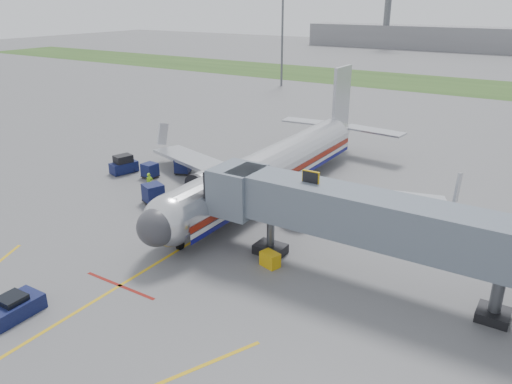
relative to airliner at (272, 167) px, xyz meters
The scene contains 15 objects.
ground 15.48m from the airliner, 90.01° to the right, with size 400.00×400.00×0.00m, color #565659.
grass_strip 74.80m from the airliner, 90.00° to the left, with size 300.00×25.00×0.01m, color #2D4C1E.
apron_markings 22.80m from the airliner, 90.01° to the right, with size 21.52×50.00×0.01m.
airliner is the anchor object (origin of this frame).
jet_bridge 16.54m from the airliner, 38.56° to the right, with size 25.30×4.00×6.90m.
light_mast_left 62.96m from the airliner, 118.72° to the left, with size 2.00×0.44×20.40m.
distant_terminal 155.08m from the airliner, 93.70° to the left, with size 120.00×14.00×8.00m, color slate.
pushback_tug 25.07m from the airliner, 96.42° to the right, with size 1.95×3.15×1.30m.
baggage_tug 16.76m from the airliner, 169.24° to the right, with size 2.13×3.06×1.94m.
baggage_cart_a 13.38m from the airliner, 167.94° to the right, with size 1.53×1.53×1.53m.
baggage_cart_b 11.07m from the airliner, behind, with size 1.98×1.98×1.64m.
baggage_cart_c 11.12m from the airliner, 135.59° to the right, with size 2.17×2.17×1.79m.
belt_loader 9.41m from the airliner, 105.88° to the right, with size 1.78×4.43×2.11m.
ground_power_cart 13.90m from the airliner, 59.71° to the right, with size 1.49×1.19×1.04m.
ramp_worker 11.79m from the airliner, 150.61° to the right, with size 0.67×0.44×1.84m, color #86CB17.
Camera 1 is at (22.37, -22.85, 17.40)m, focal length 35.00 mm.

